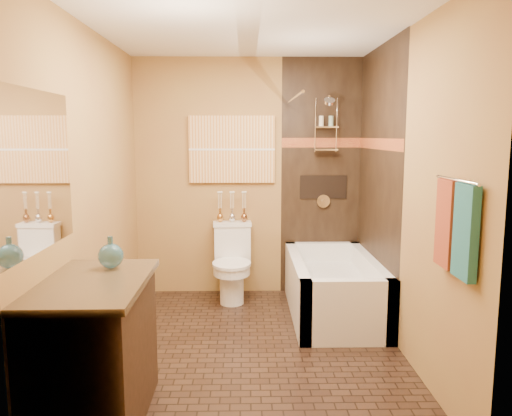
{
  "coord_description": "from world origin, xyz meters",
  "views": [
    {
      "loc": [
        -0.03,
        -3.8,
        1.7
      ],
      "look_at": [
        0.06,
        0.4,
        1.08
      ],
      "focal_mm": 35.0,
      "sensor_mm": 36.0,
      "label": 1
    }
  ],
  "objects_px": {
    "bathtub": "(333,292)",
    "vanity": "(94,351)",
    "sunset_painting": "(232,149)",
    "toilet": "(232,262)"
  },
  "relations": [
    {
      "from": "vanity",
      "to": "toilet",
      "type": "bearing_deg",
      "value": 70.92
    },
    {
      "from": "toilet",
      "to": "vanity",
      "type": "relative_size",
      "value": 0.8
    },
    {
      "from": "bathtub",
      "to": "toilet",
      "type": "xyz_separation_m",
      "value": [
        -0.97,
        0.46,
        0.18
      ]
    },
    {
      "from": "sunset_painting",
      "to": "vanity",
      "type": "height_order",
      "value": "sunset_painting"
    },
    {
      "from": "bathtub",
      "to": "vanity",
      "type": "relative_size",
      "value": 1.52
    },
    {
      "from": "toilet",
      "to": "vanity",
      "type": "distance_m",
      "value": 2.34
    },
    {
      "from": "bathtub",
      "to": "toilet",
      "type": "relative_size",
      "value": 1.9
    },
    {
      "from": "toilet",
      "to": "vanity",
      "type": "height_order",
      "value": "vanity"
    },
    {
      "from": "sunset_painting",
      "to": "vanity",
      "type": "distance_m",
      "value": 2.82
    },
    {
      "from": "sunset_painting",
      "to": "bathtub",
      "type": "distance_m",
      "value": 1.8
    }
  ]
}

